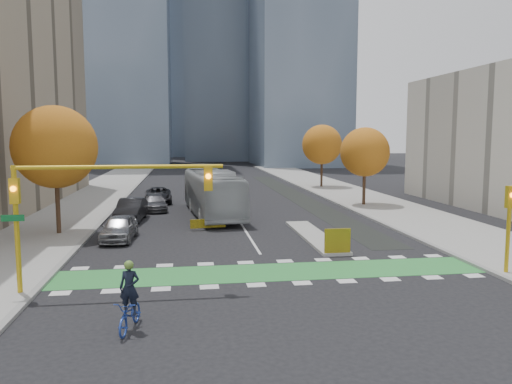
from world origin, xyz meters
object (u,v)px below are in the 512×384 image
object	(u,v)px
bus	(212,193)
parked_car_d	(158,195)
parked_car_a	(119,228)
tree_east_far	(322,145)
tree_west	(55,147)
traffic_signal_east	(509,216)
parked_car_c	(155,203)
traffic_signal_west	(83,194)
cyclist	(130,307)
tree_east_near	(365,152)
hazard_board	(337,241)
parked_car_b	(131,210)

from	to	relation	value
bus	parked_car_d	distance (m)	9.47
parked_car_a	tree_east_far	bearing A→B (deg)	58.14
tree_west	traffic_signal_east	bearing A→B (deg)	-29.07
parked_car_c	bus	bearing A→B (deg)	-39.67
traffic_signal_west	cyclist	distance (m)	5.73
traffic_signal_west	bus	xyz separation A→B (m)	(6.11, 19.13, -2.22)
tree_east_near	parked_car_d	distance (m)	19.55
parked_car_d	tree_east_near	bearing A→B (deg)	-17.90
tree_west	bus	size ratio (longest dim) A/B	0.63
parked_car_c	parked_car_a	bearing A→B (deg)	-102.52
tree_west	traffic_signal_west	xyz separation A→B (m)	(4.07, -12.51, -1.58)
bus	parked_car_c	distance (m)	5.76
hazard_board	cyclist	world-z (taller)	cyclist
tree_east_far	parked_car_c	size ratio (longest dim) A/B	1.67
traffic_signal_east	bus	bearing A→B (deg)	122.79
tree_west	parked_car_a	bearing A→B (deg)	-28.29
traffic_signal_west	bus	distance (m)	20.20
cyclist	bus	distance (m)	23.68
parked_car_a	parked_car_d	distance (m)	17.02
tree_east_near	parked_car_c	distance (m)	18.97
tree_west	parked_car_a	size ratio (longest dim) A/B	1.84
traffic_signal_west	traffic_signal_east	xyz separation A→B (m)	(18.43, 0.00, -1.30)
hazard_board	tree_east_near	distance (m)	19.93
hazard_board	parked_car_d	distance (m)	24.91
tree_east_near	tree_east_far	distance (m)	16.01
tree_east_near	parked_car_c	world-z (taller)	tree_east_near
tree_east_far	parked_car_a	world-z (taller)	tree_east_far
tree_east_far	cyclist	size ratio (longest dim) A/B	3.28
tree_east_near	tree_east_far	xyz separation A→B (m)	(0.50, 16.00, 0.38)
traffic_signal_west	cyclist	size ratio (longest dim) A/B	3.66
traffic_signal_east	parked_car_a	distance (m)	21.24
cyclist	parked_car_d	xyz separation A→B (m)	(-0.72, 31.49, -0.06)
traffic_signal_east	cyclist	world-z (taller)	traffic_signal_east
tree_east_near	traffic_signal_east	world-z (taller)	tree_east_near
tree_east_far	parked_car_b	bearing A→B (deg)	-133.99
tree_west	parked_car_d	xyz separation A→B (m)	(5.50, 14.78, -4.89)
hazard_board	traffic_signal_east	xyz separation A→B (m)	(6.50, -4.71, 1.93)
tree_east_near	hazard_board	bearing A→B (deg)	-114.20
parked_car_d	cyclist	bearing A→B (deg)	-92.09
traffic_signal_west	bus	bearing A→B (deg)	72.30
bus	parked_car_d	bearing A→B (deg)	113.85
hazard_board	cyclist	size ratio (longest dim) A/B	0.60
parked_car_b	parked_car_a	bearing A→B (deg)	-85.48
traffic_signal_east	parked_car_b	distance (m)	25.38
parked_car_d	parked_car_c	bearing A→B (deg)	-93.40
traffic_signal_west	bus	world-z (taller)	traffic_signal_west
hazard_board	traffic_signal_west	xyz separation A→B (m)	(-11.93, -4.71, 3.23)
tree_west	parked_car_d	bearing A→B (deg)	69.59
tree_east_near	traffic_signal_west	bearing A→B (deg)	-131.52
tree_east_near	traffic_signal_east	xyz separation A→B (m)	(-1.50, -22.51, -2.13)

